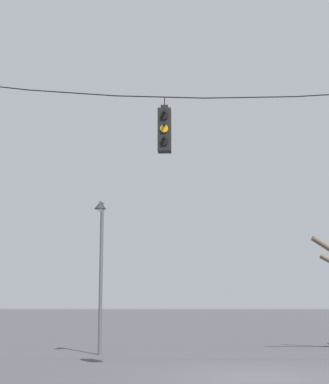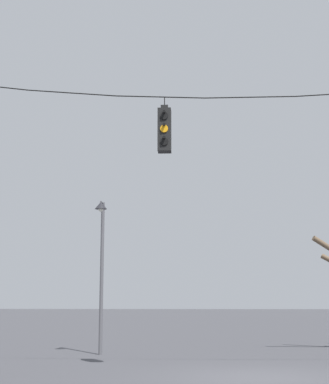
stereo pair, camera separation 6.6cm
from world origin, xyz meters
TOP-DOWN VIEW (x-y plane):
  - ground_plane at (0.00, 0.00)m, footprint 200.00×200.00m
  - span_wire at (0.00, 0.28)m, footprint 16.30×0.03m
  - traffic_light_over_intersection at (-2.21, 0.27)m, footprint 0.34×0.46m
  - street_lamp at (-4.62, 5.40)m, footprint 0.41×0.71m

SIDE VIEW (x-z plane):
  - ground_plane at x=0.00m, z-range 0.00..0.00m
  - street_lamp at x=-4.62m, z-range 0.95..6.04m
  - traffic_light_over_intersection at x=-2.21m, z-range 5.36..6.81m
  - span_wire at x=0.00m, z-range 6.81..7.45m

